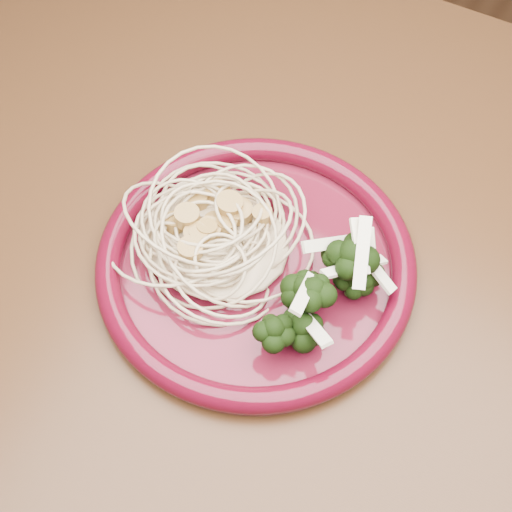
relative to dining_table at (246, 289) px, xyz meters
The scene contains 6 objects.
dining_table is the anchor object (origin of this frame).
dinner_plate 0.12m from the dining_table, 45.76° to the right, with size 0.28×0.28×0.02m.
spaghetti_pile 0.12m from the dining_table, 121.44° to the right, with size 0.14×0.12×0.03m, color beige.
scallop_cluster 0.16m from the dining_table, 121.44° to the right, with size 0.11×0.11×0.04m, color tan, non-canonical shape.
broccoli_pile 0.15m from the dining_table, 19.68° to the right, with size 0.08×0.13×0.04m, color black.
onion_garnish 0.18m from the dining_table, 19.68° to the right, with size 0.06×0.08×0.05m, color white, non-canonical shape.
Camera 1 is at (0.19, -0.32, 1.28)m, focal length 50.00 mm.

